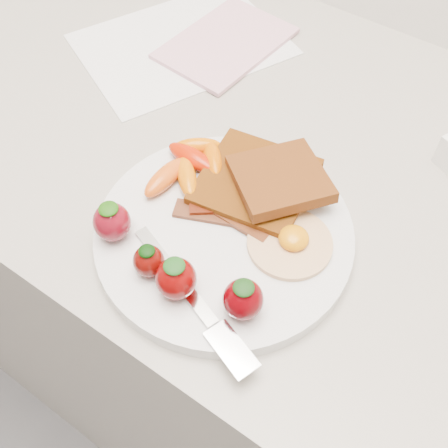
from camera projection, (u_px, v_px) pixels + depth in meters
The scene contains 11 objects.
counter at pixel (270, 326), 1.03m from camera, with size 2.00×0.60×0.90m, color gray.
plate at pixel (224, 235), 0.59m from camera, with size 0.27×0.27×0.02m, color silver.
toast_lower at pixel (256, 182), 0.61m from camera, with size 0.12×0.12×0.01m, color #4B1604.
toast_upper at pixel (280, 179), 0.59m from camera, with size 0.09×0.09×0.01m, color #3F2A0C.
fried_egg at pixel (291, 242), 0.57m from camera, with size 0.10×0.10×0.02m.
bacon_strips at pixel (227, 211), 0.59m from camera, with size 0.11×0.08×0.01m.
baby_carrots at pixel (190, 164), 0.62m from camera, with size 0.08×0.11×0.02m.
strawberries at pixel (171, 264), 0.53m from camera, with size 0.19×0.06×0.05m.
fork at pixel (199, 307), 0.53m from camera, with size 0.18×0.08×0.00m.
paper_sheet at pixel (182, 44), 0.79m from camera, with size 0.21×0.28×0.00m, color white.
notepad at pixel (226, 43), 0.79m from camera, with size 0.13×0.18×0.01m, color #D69BAC.
Camera 1 is at (0.19, 1.28, 1.39)m, focal length 45.00 mm.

